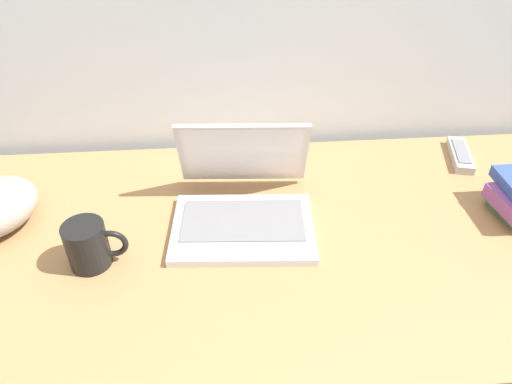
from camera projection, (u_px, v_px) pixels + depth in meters
name	position (u px, v px, depth m)	size (l,w,h in m)	color
desk	(268.00, 240.00, 1.04)	(1.60, 0.76, 0.03)	#A87A4C
laptop	(243.00, 201.00, 1.06)	(0.32, 0.32, 0.21)	silver
coffee_mug	(89.00, 245.00, 0.93)	(0.12, 0.08, 0.10)	black
remote_control_near	(460.00, 155.00, 1.27)	(0.08, 0.17, 0.02)	#B7B7B7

